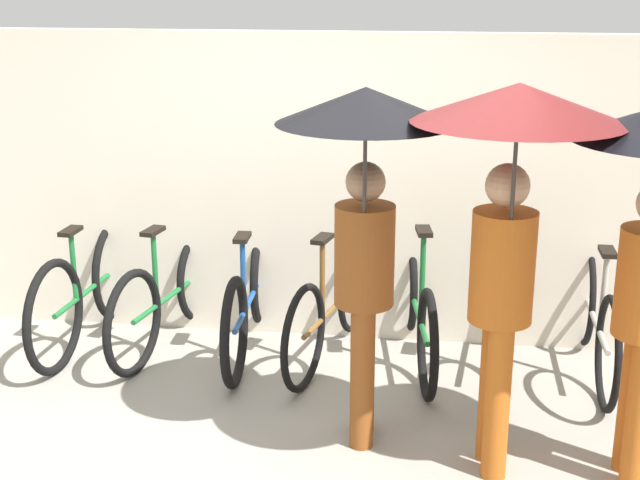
{
  "coord_description": "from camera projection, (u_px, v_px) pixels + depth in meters",
  "views": [
    {
      "loc": [
        0.68,
        -3.95,
        2.53
      ],
      "look_at": [
        0.0,
        0.99,
        1.0
      ],
      "focal_mm": 50.0,
      "sensor_mm": 36.0,
      "label": 1
    }
  ],
  "objects": [
    {
      "name": "parked_bicycle_5",
      "position": [
        505.0,
        306.0,
        5.85
      ],
      "size": [
        0.44,
        1.86,
        0.99
      ],
      "rotation": [
        0.0,
        0.0,
        1.47
      ],
      "color": "black",
      "rests_on": "ground"
    },
    {
      "name": "pedestrian_leading",
      "position": [
        365.0,
        179.0,
        4.49
      ],
      "size": [
        0.9,
        0.9,
        1.98
      ],
      "rotation": [
        0.0,
        0.0,
        3.19
      ],
      "color": "brown",
      "rests_on": "ground"
    },
    {
      "name": "back_wall",
      "position": [
        339.0,
        190.0,
        6.13
      ],
      "size": [
        11.43,
        0.12,
        2.13
      ],
      "color": "beige",
      "rests_on": "ground"
    },
    {
      "name": "parked_bicycle_1",
      "position": [
        169.0,
        294.0,
        6.16
      ],
      "size": [
        0.48,
        1.69,
        1.04
      ],
      "rotation": [
        0.0,
        0.0,
        1.4
      ],
      "color": "black",
      "rests_on": "ground"
    },
    {
      "name": "parked_bicycle_6",
      "position": [
        596.0,
        318.0,
        5.72
      ],
      "size": [
        0.44,
        1.7,
        1.04
      ],
      "rotation": [
        0.0,
        0.0,
        1.56
      ],
      "color": "black",
      "rests_on": "ground"
    },
    {
      "name": "parked_bicycle_4",
      "position": [
        417.0,
        309.0,
        5.91
      ],
      "size": [
        0.45,
        1.75,
        0.99
      ],
      "rotation": [
        0.0,
        0.0,
        1.72
      ],
      "color": "black",
      "rests_on": "ground"
    },
    {
      "name": "parked_bicycle_3",
      "position": [
        332.0,
        306.0,
        5.95
      ],
      "size": [
        0.54,
        1.67,
        0.98
      ],
      "rotation": [
        0.0,
        0.0,
        1.35
      ],
      "color": "black",
      "rests_on": "ground"
    },
    {
      "name": "parked_bicycle_0",
      "position": [
        88.0,
        289.0,
        6.18
      ],
      "size": [
        0.44,
        1.73,
        1.07
      ],
      "rotation": [
        0.0,
        0.0,
        1.52
      ],
      "color": "black",
      "rests_on": "ground"
    },
    {
      "name": "pedestrian_center",
      "position": [
        512.0,
        176.0,
        4.17
      ],
      "size": [
        0.99,
        0.99,
        2.04
      ],
      "rotation": [
        0.0,
        0.0,
        3.25
      ],
      "color": "#B25619",
      "rests_on": "ground"
    },
    {
      "name": "parked_bicycle_2",
      "position": [
        249.0,
        299.0,
        6.06
      ],
      "size": [
        0.44,
        1.76,
        1.08
      ],
      "rotation": [
        0.0,
        0.0,
        1.61
      ],
      "color": "black",
      "rests_on": "ground"
    }
  ]
}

